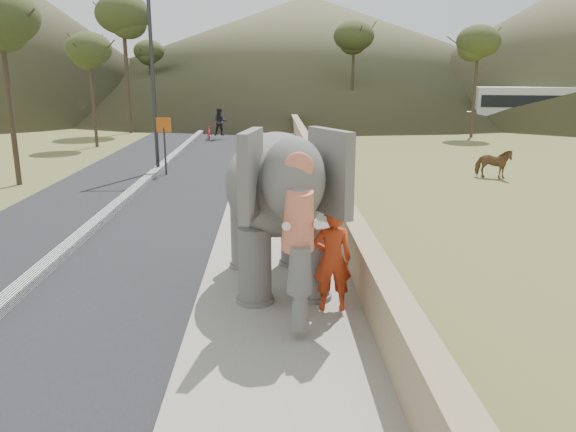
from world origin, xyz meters
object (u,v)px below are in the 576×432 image
object	(u,v)px
cow	(493,164)
elephant_and_man	(277,206)
motorcyclist	(215,127)
lamppost	(159,56)

from	to	relation	value
cow	elephant_and_man	world-z (taller)	elephant_and_man
cow	motorcyclist	distance (m)	18.77
elephant_and_man	motorcyclist	world-z (taller)	elephant_and_man
lamppost	cow	bearing A→B (deg)	-8.17
lamppost	elephant_and_man	world-z (taller)	lamppost
cow	elephant_and_man	size ratio (longest dim) A/B	0.32
motorcyclist	cow	bearing A→B (deg)	-47.82
elephant_and_man	lamppost	bearing A→B (deg)	108.93
lamppost	motorcyclist	distance (m)	12.67
cow	elephant_and_man	xyz separation A→B (m)	(-8.92, -11.77, 1.09)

